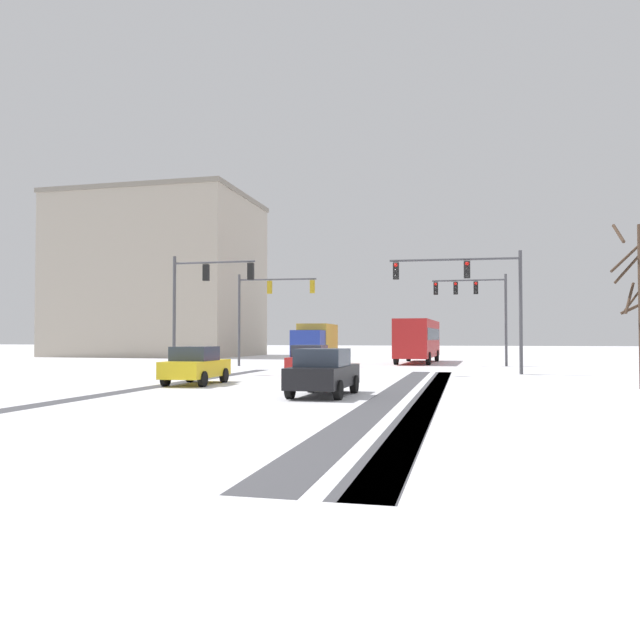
# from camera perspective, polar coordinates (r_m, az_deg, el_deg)

# --- Properties ---
(ground_plane) EXTENTS (300.00, 300.00, 0.00)m
(ground_plane) POSITION_cam_1_polar(r_m,az_deg,el_deg) (10.98, -23.48, -11.96)
(ground_plane) COLOR white
(wheel_track_left_lane) EXTENTS (0.86, 29.17, 0.01)m
(wheel_track_left_lane) POSITION_cam_1_polar(r_m,az_deg,el_deg) (25.22, -16.04, -6.11)
(wheel_track_left_lane) COLOR #4C4C51
(wheel_track_left_lane) RESTS_ON ground
(wheel_track_right_lane) EXTENTS (0.91, 29.17, 0.01)m
(wheel_track_right_lane) POSITION_cam_1_polar(r_m,az_deg,el_deg) (22.04, 10.08, -6.80)
(wheel_track_right_lane) COLOR #4C4C51
(wheel_track_right_lane) RESTS_ON ground
(wheel_track_center) EXTENTS (0.71, 29.17, 0.01)m
(wheel_track_center) POSITION_cam_1_polar(r_m,az_deg,el_deg) (22.04, 10.27, -6.80)
(wheel_track_center) COLOR #4C4C51
(wheel_track_center) RESTS_ON ground
(wheel_track_oncoming) EXTENTS (1.02, 29.17, 0.01)m
(wheel_track_oncoming) POSITION_cam_1_polar(r_m,az_deg,el_deg) (22.15, 6.75, -6.79)
(wheel_track_oncoming) COLOR #4C4C51
(wheel_track_oncoming) RESTS_ON ground
(sidewalk_kerb_right) EXTENTS (4.00, 29.17, 0.12)m
(sidewalk_kerb_right) POSITION_cam_1_polar(r_m,az_deg,el_deg) (21.09, 24.82, -6.75)
(sidewalk_kerb_right) COLOR white
(sidewalk_kerb_right) RESTS_ON ground
(traffic_signal_near_right) EXTENTS (6.79, 0.73, 6.50)m
(traffic_signal_near_right) POSITION_cam_1_polar(r_m,az_deg,el_deg) (33.13, 13.99, 3.04)
(traffic_signal_near_right) COLOR #47474C
(traffic_signal_near_right) RESTS_ON ground
(traffic_signal_far_left) EXTENTS (5.65, 0.69, 6.50)m
(traffic_signal_far_left) POSITION_cam_1_polar(r_m,az_deg,el_deg) (43.61, -5.04, 1.81)
(traffic_signal_far_left) COLOR #47474C
(traffic_signal_far_left) RESTS_ON ground
(traffic_signal_far_right) EXTENTS (5.19, 0.41, 6.50)m
(traffic_signal_far_right) POSITION_cam_1_polar(r_m,az_deg,el_deg) (45.22, 14.22, 1.90)
(traffic_signal_far_right) COLOR #47474C
(traffic_signal_far_right) RESTS_ON ground
(traffic_signal_near_left) EXTENTS (4.76, 0.41, 6.50)m
(traffic_signal_near_left) POSITION_cam_1_polar(r_m,az_deg,el_deg) (34.32, -10.89, 2.71)
(traffic_signal_near_left) COLOR #47474C
(traffic_signal_near_left) RESTS_ON ground
(car_red_lead) EXTENTS (1.94, 4.16, 1.62)m
(car_red_lead) POSITION_cam_1_polar(r_m,az_deg,el_deg) (31.75, -0.92, -3.78)
(car_red_lead) COLOR red
(car_red_lead) RESTS_ON ground
(car_yellow_cab_second) EXTENTS (1.97, 4.17, 1.62)m
(car_yellow_cab_second) POSITION_cam_1_polar(r_m,az_deg,el_deg) (26.94, -11.41, -4.12)
(car_yellow_cab_second) COLOR yellow
(car_yellow_cab_second) RESTS_ON ground
(car_black_third) EXTENTS (1.92, 4.14, 1.62)m
(car_black_third) POSITION_cam_1_polar(r_m,az_deg,el_deg) (21.19, 0.32, -4.83)
(car_black_third) COLOR black
(car_black_third) RESTS_ON ground
(bus_oncoming) EXTENTS (2.98, 11.09, 3.38)m
(bus_oncoming) POSITION_cam_1_polar(r_m,az_deg,el_deg) (49.72, 9.05, -1.64)
(bus_oncoming) COLOR #B21E1E
(bus_oncoming) RESTS_ON ground
(box_truck_delivery) EXTENTS (2.56, 7.49, 3.02)m
(box_truck_delivery) POSITION_cam_1_polar(r_m,az_deg,el_deg) (45.58, -0.40, -2.11)
(box_truck_delivery) COLOR #233899
(box_truck_delivery) RESTS_ON ground
(bare_tree_sidewalk_mid) EXTENTS (1.63, 1.95, 6.61)m
(bare_tree_sidewalk_mid) POSITION_cam_1_polar(r_m,az_deg,el_deg) (27.10, 27.41, 1.73)
(bare_tree_sidewalk_mid) COLOR #423023
(bare_tree_sidewalk_mid) RESTS_ON ground
(office_building_far_left_block) EXTENTS (20.45, 15.45, 17.53)m
(office_building_far_left_block) POSITION_cam_1_polar(r_m,az_deg,el_deg) (71.08, -14.60, 3.87)
(office_building_far_left_block) COLOR #A89E8E
(office_building_far_left_block) RESTS_ON ground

